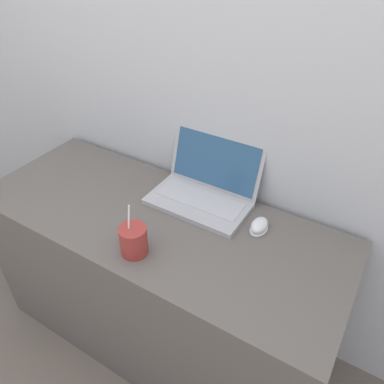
% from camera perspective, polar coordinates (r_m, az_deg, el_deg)
% --- Properties ---
extents(ground_plane, '(12.00, 12.00, 0.00)m').
position_cam_1_polar(ground_plane, '(1.85, -9.89, -26.52)').
color(ground_plane, '#6B6056').
extents(wall_back, '(7.00, 0.04, 2.50)m').
position_cam_1_polar(wall_back, '(1.39, 1.42, 20.38)').
color(wall_back, silver).
rests_on(wall_back, ground_plane).
extents(desk, '(1.43, 0.57, 0.73)m').
position_cam_1_polar(desk, '(1.66, -4.86, -13.54)').
color(desk, '#5B5651').
rests_on(desk, ground_plane).
extents(laptop, '(0.39, 0.29, 0.26)m').
position_cam_1_polar(laptop, '(1.45, 2.07, 1.13)').
color(laptop, '#ADADB2').
rests_on(laptop, desk).
extents(drink_cup, '(0.09, 0.09, 0.18)m').
position_cam_1_polar(drink_cup, '(1.24, -8.89, -7.22)').
color(drink_cup, '#9E332D').
rests_on(drink_cup, desk).
extents(computer_mouse, '(0.06, 0.09, 0.04)m').
position_cam_1_polar(computer_mouse, '(1.36, 10.21, -5.08)').
color(computer_mouse, white).
rests_on(computer_mouse, desk).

